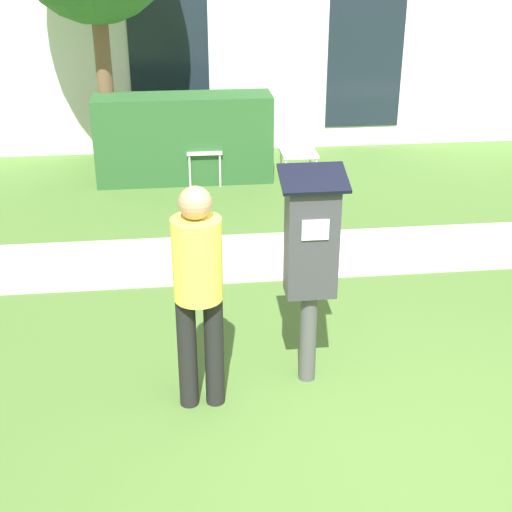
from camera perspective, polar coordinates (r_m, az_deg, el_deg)
The scene contains 8 objects.
ground_plane at distance 4.67m, azimuth 12.46°, elevation -15.86°, with size 40.00×40.00×0.00m, color #476B2D.
sidewalk at distance 7.21m, azimuth 4.88°, elevation 0.22°, with size 12.00×1.10×0.02m.
building_facade at distance 10.53m, azimuth 0.93°, elevation 17.16°, with size 10.00×0.26×3.20m.
parking_meter at distance 4.80m, azimuth 4.43°, elevation 0.39°, with size 0.44×0.31×1.59m.
person_standing at distance 4.57m, azimuth -4.65°, elevation -2.15°, with size 0.32×0.32×1.58m.
outdoor_chair_left at distance 9.22m, azimuth -4.25°, elevation 9.21°, with size 0.44×0.44×0.90m.
outdoor_chair_middle at distance 9.05m, azimuth 3.35°, elevation 8.94°, with size 0.44×0.44×0.90m.
hedge_row at distance 9.25m, azimuth -5.78°, elevation 9.34°, with size 2.23×0.60×1.10m.
Camera 1 is at (-1.36, -3.31, 3.00)m, focal length 50.00 mm.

